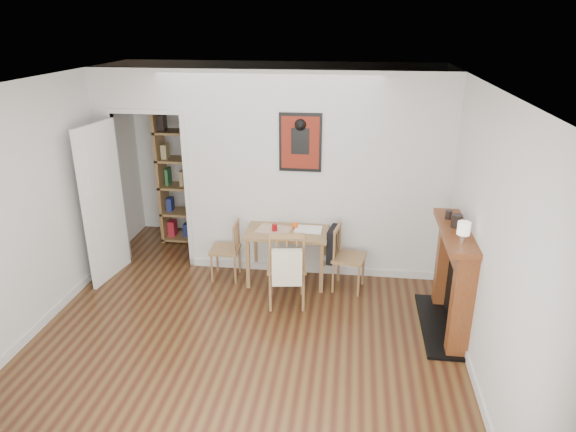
# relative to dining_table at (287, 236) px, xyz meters

# --- Properties ---
(ground) EXTENTS (5.20, 5.20, 0.00)m
(ground) POSITION_rel_dining_table_xyz_m (-0.27, -1.10, -0.61)
(ground) COLOR #553A1B
(ground) RESTS_ON ground
(room_shell) EXTENTS (5.20, 5.20, 5.20)m
(room_shell) POSITION_rel_dining_table_xyz_m (-0.17, 0.24, 0.69)
(room_shell) COLOR silver
(room_shell) RESTS_ON ground
(dining_table) EXTENTS (1.02, 0.65, 0.69)m
(dining_table) POSITION_rel_dining_table_xyz_m (0.00, 0.00, 0.00)
(dining_table) COLOR olive
(dining_table) RESTS_ON ground
(chair_left) EXTENTS (0.40, 0.40, 0.78)m
(chair_left) POSITION_rel_dining_table_xyz_m (-0.79, -0.04, -0.22)
(chair_left) COLOR olive
(chair_left) RESTS_ON ground
(chair_right) EXTENTS (0.52, 0.47, 0.82)m
(chair_right) POSITION_rel_dining_table_xyz_m (0.76, -0.12, -0.19)
(chair_right) COLOR olive
(chair_right) RESTS_ON ground
(chair_front) EXTENTS (0.55, 0.61, 0.97)m
(chair_front) POSITION_rel_dining_table_xyz_m (0.07, -0.58, -0.12)
(chair_front) COLOR olive
(chair_front) RESTS_ON ground
(bookshelf) EXTENTS (0.90, 0.36, 2.13)m
(bookshelf) POSITION_rel_dining_table_xyz_m (-1.57, 1.07, 0.44)
(bookshelf) COLOR olive
(bookshelf) RESTS_ON ground
(fireplace) EXTENTS (0.45, 1.25, 1.16)m
(fireplace) POSITION_rel_dining_table_xyz_m (1.89, -0.85, 0.01)
(fireplace) COLOR brown
(fireplace) RESTS_ON ground
(red_glass) EXTENTS (0.07, 0.07, 0.09)m
(red_glass) POSITION_rel_dining_table_xyz_m (-0.15, -0.05, 0.13)
(red_glass) COLOR maroon
(red_glass) RESTS_ON dining_table
(orange_fruit) EXTENTS (0.08, 0.08, 0.08)m
(orange_fruit) POSITION_rel_dining_table_xyz_m (0.09, 0.08, 0.12)
(orange_fruit) COLOR #FD560D
(orange_fruit) RESTS_ON dining_table
(placemat) EXTENTS (0.47, 0.38, 0.00)m
(placemat) POSITION_rel_dining_table_xyz_m (-0.16, -0.00, 0.09)
(placemat) COLOR beige
(placemat) RESTS_ON dining_table
(notebook) EXTENTS (0.34, 0.25, 0.02)m
(notebook) POSITION_rel_dining_table_xyz_m (0.26, 0.03, 0.09)
(notebook) COLOR white
(notebook) RESTS_ON dining_table
(mantel_lamp) EXTENTS (0.12, 0.12, 0.20)m
(mantel_lamp) POSITION_rel_dining_table_xyz_m (1.85, -1.15, 0.67)
(mantel_lamp) COLOR silver
(mantel_lamp) RESTS_ON fireplace
(ceramic_jar_a) EXTENTS (0.11, 0.11, 0.13)m
(ceramic_jar_a) POSITION_rel_dining_table_xyz_m (1.85, -0.79, 0.62)
(ceramic_jar_a) COLOR black
(ceramic_jar_a) RESTS_ON fireplace
(ceramic_jar_b) EXTENTS (0.07, 0.07, 0.09)m
(ceramic_jar_b) POSITION_rel_dining_table_xyz_m (1.81, -0.57, 0.60)
(ceramic_jar_b) COLOR black
(ceramic_jar_b) RESTS_ON fireplace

